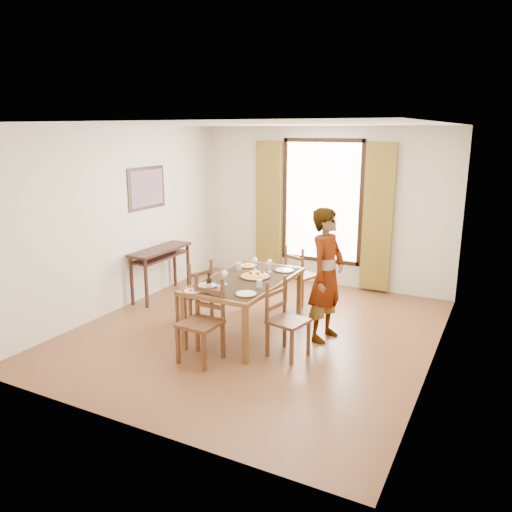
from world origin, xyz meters
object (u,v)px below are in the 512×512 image
at_px(man, 327,275).
at_px(pasta_platter, 255,274).
at_px(dining_table, 246,283).
at_px(console_table, 160,255).

distance_m(man, pasta_platter, 0.93).
relative_size(man, pasta_platter, 4.27).
bearing_deg(dining_table, man, 17.29).
xyz_separation_m(dining_table, man, (0.99, 0.31, 0.16)).
bearing_deg(dining_table, console_table, 160.00).
xyz_separation_m(console_table, man, (2.93, -0.40, 0.17)).
xyz_separation_m(console_table, pasta_platter, (2.03, -0.61, 0.12)).
bearing_deg(pasta_platter, dining_table, -134.87).
height_order(dining_table, man, man).
relative_size(console_table, man, 0.70).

